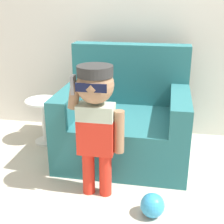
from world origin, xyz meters
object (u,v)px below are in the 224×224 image
object	(u,v)px
person_child	(96,112)
side_table	(45,117)
armchair	(125,120)
toy_ball	(152,205)

from	to	relation	value
person_child	side_table	size ratio (longest dim) A/B	2.16
armchair	side_table	bearing A→B (deg)	173.96
toy_ball	armchair	bearing A→B (deg)	109.85
toy_ball	side_table	bearing A→B (deg)	140.04
armchair	person_child	world-z (taller)	armchair
person_child	side_table	xyz separation A→B (m)	(-0.72, 0.78, -0.38)
toy_ball	person_child	bearing A→B (deg)	156.09
person_child	toy_ball	world-z (taller)	person_child
armchair	toy_ball	distance (m)	0.97
side_table	toy_ball	world-z (taller)	side_table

